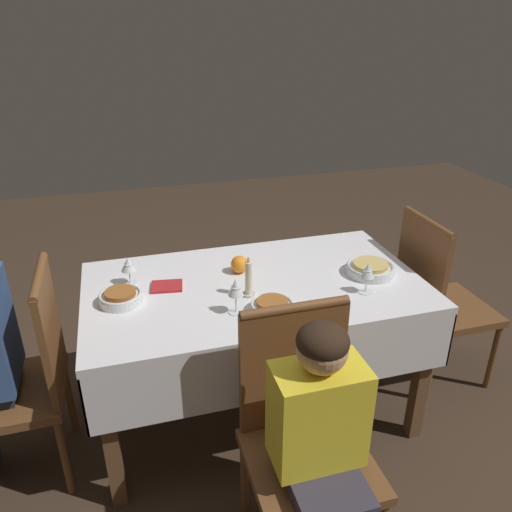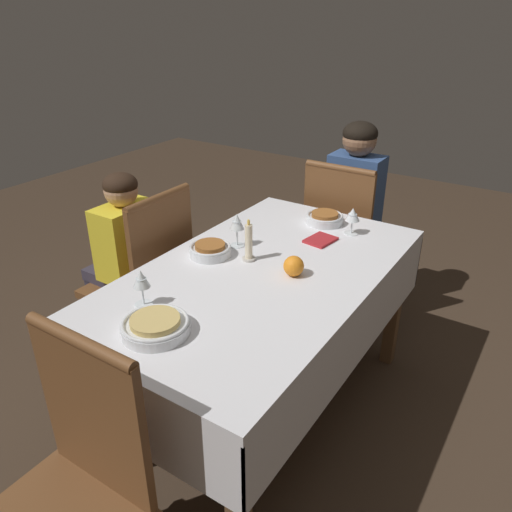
{
  "view_description": "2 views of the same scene",
  "coord_description": "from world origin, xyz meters",
  "px_view_note": "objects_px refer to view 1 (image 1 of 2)",
  "views": [
    {
      "loc": [
        -0.55,
        -1.92,
        1.84
      ],
      "look_at": [
        0.0,
        -0.01,
        0.89
      ],
      "focal_mm": 35.0,
      "sensor_mm": 36.0,
      "label": 1
    },
    {
      "loc": [
        1.5,
        0.96,
        1.71
      ],
      "look_at": [
        -0.01,
        -0.03,
        0.81
      ],
      "focal_mm": 35.0,
      "sensor_mm": 36.0,
      "label": 2
    }
  ],
  "objects_px": {
    "wine_glass_west": "(129,265)",
    "candle_centerpiece": "(249,281)",
    "chair_west": "(27,373)",
    "chair_south": "(303,428)",
    "dining_table": "(255,302)",
    "bowl_west": "(121,297)",
    "orange_fruit": "(239,264)",
    "napkin_red_folded": "(167,286)",
    "person_child_yellow": "(323,456)",
    "bowl_east": "(370,268)",
    "wine_glass_east": "(368,272)",
    "chair_east": "(436,296)",
    "wine_glass_south": "(236,289)",
    "bowl_south": "(271,307)"
  },
  "relations": [
    {
      "from": "chair_west",
      "to": "orange_fruit",
      "type": "distance_m",
      "value": 1.02
    },
    {
      "from": "chair_east",
      "to": "person_child_yellow",
      "type": "bearing_deg",
      "value": 130.38
    },
    {
      "from": "person_child_yellow",
      "to": "wine_glass_south",
      "type": "bearing_deg",
      "value": 101.47
    },
    {
      "from": "orange_fruit",
      "to": "napkin_red_folded",
      "type": "relative_size",
      "value": 0.54
    },
    {
      "from": "dining_table",
      "to": "wine_glass_east",
      "type": "xyz_separation_m",
      "value": [
        0.45,
        -0.21,
        0.2
      ]
    },
    {
      "from": "candle_centerpiece",
      "to": "bowl_west",
      "type": "bearing_deg",
      "value": 170.53
    },
    {
      "from": "chair_east",
      "to": "wine_glass_east",
      "type": "height_order",
      "value": "chair_east"
    },
    {
      "from": "chair_east",
      "to": "orange_fruit",
      "type": "relative_size",
      "value": 11.67
    },
    {
      "from": "chair_east",
      "to": "bowl_west",
      "type": "distance_m",
      "value": 1.62
    },
    {
      "from": "chair_south",
      "to": "person_child_yellow",
      "type": "distance_m",
      "value": 0.18
    },
    {
      "from": "orange_fruit",
      "to": "chair_west",
      "type": "bearing_deg",
      "value": -168.48
    },
    {
      "from": "bowl_west",
      "to": "bowl_south",
      "type": "distance_m",
      "value": 0.64
    },
    {
      "from": "person_child_yellow",
      "to": "bowl_east",
      "type": "height_order",
      "value": "person_child_yellow"
    },
    {
      "from": "bowl_east",
      "to": "wine_glass_east",
      "type": "relative_size",
      "value": 1.61
    },
    {
      "from": "chair_west",
      "to": "bowl_east",
      "type": "xyz_separation_m",
      "value": [
        1.55,
        0.01,
        0.26
      ]
    },
    {
      "from": "napkin_red_folded",
      "to": "bowl_west",
      "type": "bearing_deg",
      "value": -158.53
    },
    {
      "from": "wine_glass_south",
      "to": "wine_glass_east",
      "type": "distance_m",
      "value": 0.59
    },
    {
      "from": "dining_table",
      "to": "wine_glass_west",
      "type": "height_order",
      "value": "wine_glass_west"
    },
    {
      "from": "dining_table",
      "to": "bowl_west",
      "type": "height_order",
      "value": "bowl_west"
    },
    {
      "from": "chair_west",
      "to": "chair_south",
      "type": "bearing_deg",
      "value": 58.44
    },
    {
      "from": "person_child_yellow",
      "to": "orange_fruit",
      "type": "xyz_separation_m",
      "value": [
        -0.03,
        0.98,
        0.23
      ]
    },
    {
      "from": "chair_south",
      "to": "napkin_red_folded",
      "type": "relative_size",
      "value": 6.31
    },
    {
      "from": "wine_glass_south",
      "to": "chair_south",
      "type": "bearing_deg",
      "value": -74.35
    },
    {
      "from": "wine_glass_west",
      "to": "candle_centerpiece",
      "type": "bearing_deg",
      "value": -27.26
    },
    {
      "from": "napkin_red_folded",
      "to": "wine_glass_south",
      "type": "bearing_deg",
      "value": -49.42
    },
    {
      "from": "chair_east",
      "to": "chair_south",
      "type": "bearing_deg",
      "value": 124.16
    },
    {
      "from": "person_child_yellow",
      "to": "candle_centerpiece",
      "type": "height_order",
      "value": "person_child_yellow"
    },
    {
      "from": "wine_glass_west",
      "to": "candle_centerpiece",
      "type": "xyz_separation_m",
      "value": [
        0.49,
        -0.25,
        -0.02
      ]
    },
    {
      "from": "chair_east",
      "to": "bowl_south",
      "type": "bearing_deg",
      "value": 105.17
    },
    {
      "from": "person_child_yellow",
      "to": "bowl_south",
      "type": "distance_m",
      "value": 0.63
    },
    {
      "from": "chair_west",
      "to": "person_child_yellow",
      "type": "bearing_deg",
      "value": 51.66
    },
    {
      "from": "dining_table",
      "to": "wine_glass_west",
      "type": "xyz_separation_m",
      "value": [
        -0.55,
        0.16,
        0.19
      ]
    },
    {
      "from": "bowl_east",
      "to": "napkin_red_folded",
      "type": "xyz_separation_m",
      "value": [
        -0.94,
        0.13,
        -0.02
      ]
    },
    {
      "from": "dining_table",
      "to": "bowl_west",
      "type": "bearing_deg",
      "value": -179.33
    },
    {
      "from": "napkin_red_folded",
      "to": "chair_west",
      "type": "bearing_deg",
      "value": -167.03
    },
    {
      "from": "candle_centerpiece",
      "to": "bowl_east",
      "type": "bearing_deg",
      "value": 3.81
    },
    {
      "from": "person_child_yellow",
      "to": "wine_glass_east",
      "type": "relative_size",
      "value": 7.27
    },
    {
      "from": "chair_east",
      "to": "bowl_east",
      "type": "xyz_separation_m",
      "value": [
        -0.45,
        -0.07,
        0.26
      ]
    },
    {
      "from": "bowl_south",
      "to": "wine_glass_east",
      "type": "xyz_separation_m",
      "value": [
        0.45,
        0.05,
        0.07
      ]
    },
    {
      "from": "bowl_west",
      "to": "wine_glass_east",
      "type": "bearing_deg",
      "value": -11.13
    },
    {
      "from": "chair_east",
      "to": "chair_west",
      "type": "bearing_deg",
      "value": 92.36
    },
    {
      "from": "chair_west",
      "to": "wine_glass_east",
      "type": "height_order",
      "value": "chair_west"
    },
    {
      "from": "bowl_east",
      "to": "wine_glass_east",
      "type": "bearing_deg",
      "value": -123.31
    },
    {
      "from": "bowl_south",
      "to": "orange_fruit",
      "type": "height_order",
      "value": "orange_fruit"
    },
    {
      "from": "wine_glass_east",
      "to": "napkin_red_folded",
      "type": "relative_size",
      "value": 0.92
    },
    {
      "from": "chair_south",
      "to": "wine_glass_west",
      "type": "xyz_separation_m",
      "value": [
        -0.53,
        0.83,
        0.33
      ]
    },
    {
      "from": "wine_glass_west",
      "to": "candle_centerpiece",
      "type": "relative_size",
      "value": 0.7
    },
    {
      "from": "wine_glass_west",
      "to": "bowl_east",
      "type": "distance_m",
      "value": 1.12
    },
    {
      "from": "dining_table",
      "to": "bowl_south",
      "type": "distance_m",
      "value": 0.29
    },
    {
      "from": "bowl_west",
      "to": "candle_centerpiece",
      "type": "distance_m",
      "value": 0.55
    }
  ]
}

